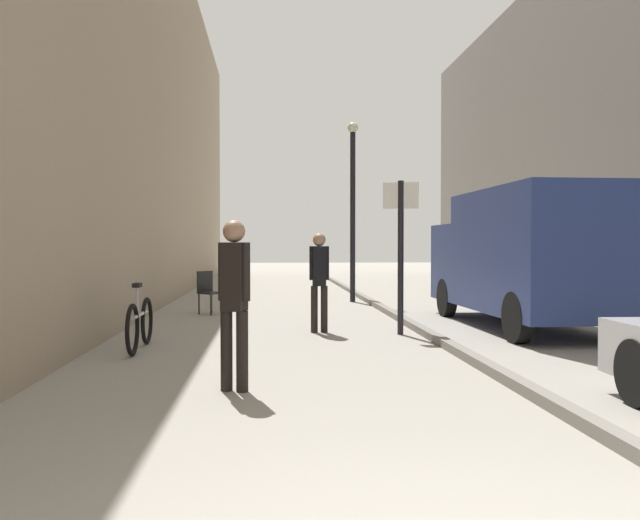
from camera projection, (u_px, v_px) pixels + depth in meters
name	position (u px, v px, depth m)	size (l,w,h in m)	color
ground_plane	(316.00, 313.00, 14.41)	(80.00, 80.00, 0.00)	gray
building_facade_left	(68.00, 74.00, 13.87)	(3.42, 40.00, 10.36)	gray
kerb_strip	(386.00, 310.00, 14.53)	(0.16, 40.00, 0.12)	slate
pedestrian_main_foreground	(234.00, 293.00, 6.70)	(0.34, 0.27, 1.78)	black
pedestrian_mid_block	(319.00, 275.00, 11.20)	(0.34, 0.22, 1.72)	black
delivery_van	(525.00, 255.00, 11.87)	(2.07, 5.41, 2.48)	navy
street_sign_post	(401.00, 243.00, 10.93)	(0.59, 0.16, 2.60)	black
lamp_post	(353.00, 199.00, 17.17)	(0.28, 0.28, 4.76)	black
bicycle_leaning	(140.00, 324.00, 9.36)	(0.10, 1.77, 0.98)	black
cafe_chair_near_window	(208.00, 289.00, 14.20)	(0.62, 0.62, 0.94)	black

